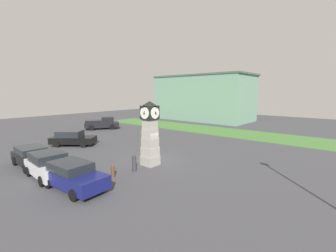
{
  "coord_description": "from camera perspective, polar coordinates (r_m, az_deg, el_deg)",
  "views": [
    {
      "loc": [
        12.11,
        -12.7,
        5.48
      ],
      "look_at": [
        0.2,
        1.67,
        2.69
      ],
      "focal_mm": 24.0,
      "sensor_mm": 36.0,
      "label": 1
    }
  ],
  "objects": [
    {
      "name": "car_far_lot",
      "position": [
        25.43,
        -23.13,
        -2.82
      ],
      "size": [
        4.58,
        4.16,
        1.56
      ],
      "color": "black",
      "rests_on": "ground_plane"
    },
    {
      "name": "car_by_building",
      "position": [
        14.21,
        -22.89,
        -11.47
      ],
      "size": [
        4.38,
        2.15,
        1.53
      ],
      "color": "navy",
      "rests_on": "ground_plane"
    },
    {
      "name": "car_navy_sedan",
      "position": [
        19.74,
        -31.21,
        -6.61
      ],
      "size": [
        4.36,
        2.09,
        1.45
      ],
      "color": "black",
      "rests_on": "ground_plane"
    },
    {
      "name": "bollard_mid_row",
      "position": [
        15.33,
        -13.84,
        -11.0
      ],
      "size": [
        0.23,
        0.23,
        0.84
      ],
      "color": "brown",
      "rests_on": "ground_plane"
    },
    {
      "name": "car_near_tower",
      "position": [
        16.75,
        -27.88,
        -8.69
      ],
      "size": [
        3.98,
        2.23,
        1.6
      ],
      "color": "silver",
      "rests_on": "ground_plane"
    },
    {
      "name": "bollard_near_tower",
      "position": [
        16.09,
        -8.6,
        -9.24
      ],
      "size": [
        0.32,
        0.32,
        1.19
      ],
      "color": "#333338",
      "rests_on": "ground_plane"
    },
    {
      "name": "pickup_truck",
      "position": [
        35.37,
        -16.42,
        0.76
      ],
      "size": [
        4.39,
        5.24,
        1.85
      ],
      "color": "black",
      "rests_on": "ground_plane"
    },
    {
      "name": "grass_verge_far",
      "position": [
        31.01,
        21.01,
        -2.21
      ],
      "size": [
        53.31,
        6.65,
        0.04
      ],
      "primitive_type": "cube",
      "color": "#477A38",
      "rests_on": "ground_plane"
    },
    {
      "name": "warehouse_blue_far",
      "position": [
        46.36,
        8.9,
        7.12
      ],
      "size": [
        19.47,
        9.95,
        8.88
      ],
      "color": "gray",
      "rests_on": "ground_plane"
    },
    {
      "name": "ground_plane",
      "position": [
        18.38,
        -3.87,
        -8.86
      ],
      "size": [
        88.86,
        88.86,
        0.0
      ],
      "primitive_type": "plane",
      "color": "#424247"
    },
    {
      "name": "clock_tower",
      "position": [
        16.88,
        -4.6,
        -2.0
      ],
      "size": [
        1.43,
        1.36,
        4.85
      ],
      "color": "#9B968B",
      "rests_on": "ground_plane"
    }
  ]
}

